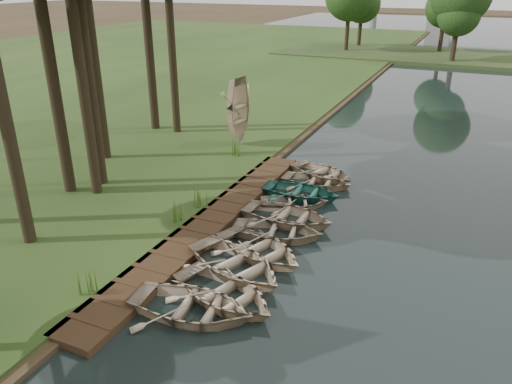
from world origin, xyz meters
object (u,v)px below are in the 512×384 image
at_px(stored_rowboat, 239,137).
at_px(rowboat_1, 224,291).
at_px(boardwalk, 210,223).
at_px(rowboat_2, 235,262).
at_px(rowboat_0, 191,304).

bearing_deg(stored_rowboat, rowboat_1, -148.84).
xyz_separation_m(rowboat_1, stored_rowboat, (-6.02, 13.60, 0.26)).
distance_m(boardwalk, stored_rowboat, 9.84).
xyz_separation_m(rowboat_1, rowboat_2, (-0.41, 1.61, 0.03)).
relative_size(rowboat_2, stored_rowboat, 1.04).
relative_size(rowboat_0, rowboat_1, 1.02).
bearing_deg(rowboat_2, rowboat_1, -142.25).
distance_m(rowboat_1, stored_rowboat, 14.87).
bearing_deg(rowboat_2, boardwalk, 66.12).
xyz_separation_m(rowboat_2, stored_rowboat, (-5.61, 11.98, 0.24)).
distance_m(boardwalk, rowboat_1, 5.17).
height_order(boardwalk, rowboat_1, rowboat_1).
distance_m(rowboat_1, rowboat_2, 1.66).
bearing_deg(rowboat_2, stored_rowboat, 48.58).
relative_size(boardwalk, rowboat_2, 3.99).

